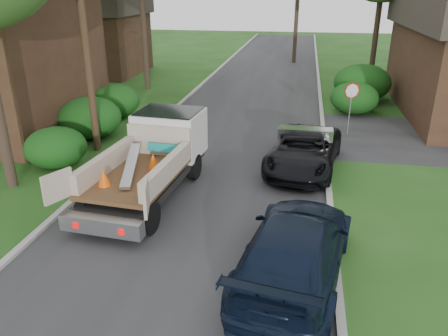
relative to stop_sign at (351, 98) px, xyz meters
name	(u,v)px	position (x,y,z in m)	size (l,w,h in m)	color
ground	(194,216)	(-5.20, -9.00, -1.78)	(120.00, 120.00, 0.00)	#1C4914
road	(241,123)	(-5.20, 1.00, -1.77)	(8.00, 90.00, 0.02)	#28282B
curb_left	(164,118)	(-9.30, 1.00, -1.72)	(0.20, 90.00, 0.12)	#9E9E99
curb_right	(323,126)	(-1.10, 1.00, -1.72)	(0.20, 90.00, 0.12)	#9E9E99
stop_sign	(351,98)	(0.00, 0.00, 0.00)	(0.71, 0.32, 2.48)	slate
utility_pole	(83,23)	(-10.68, -4.02, 3.40)	(2.42, 1.25, 10.00)	#382619
house_left_far	(94,34)	(-18.70, 13.00, 1.27)	(7.56, 7.56, 6.00)	#3C2318
hedge_left_a	(56,147)	(-11.40, -6.00, -1.01)	(2.34, 2.34, 1.53)	#104713
hedge_left_b	(90,118)	(-11.70, -2.50, -0.84)	(2.86, 2.86, 1.87)	#104713
hedge_left_c	(115,101)	(-12.00, 1.00, -0.93)	(2.60, 2.60, 1.70)	#104713
hedge_right_a	(354,98)	(0.60, 4.00, -0.93)	(2.60, 2.60, 1.70)	#104713
hedge_right_b	(362,83)	(1.30, 7.00, -0.67)	(3.38, 3.38, 2.21)	#104713
flatbed_truck	(158,150)	(-6.94, -7.01, -0.47)	(3.12, 6.52, 2.40)	black
black_pickup	(304,150)	(-1.99, -4.50, -1.05)	(2.41, 5.23, 1.45)	black
navy_suv	(295,248)	(-2.12, -11.50, -0.97)	(2.26, 5.57, 1.62)	black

